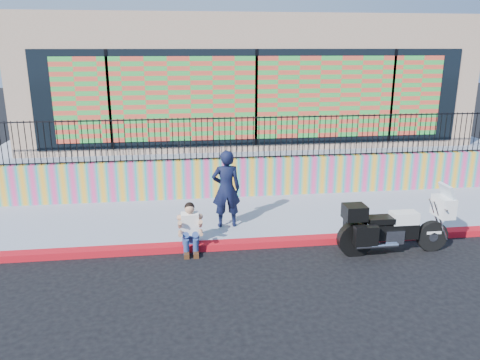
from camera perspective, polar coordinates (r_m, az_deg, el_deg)
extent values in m
plane|color=black|center=(10.71, 5.52, -7.86)|extent=(90.00, 90.00, 0.00)
cube|color=#B70D20|center=(10.68, 5.53, -7.49)|extent=(16.00, 0.30, 0.15)
cube|color=#939BB0|center=(12.17, 3.79, -4.44)|extent=(16.00, 3.00, 0.15)
cube|color=#F03F85|center=(13.47, 2.51, 0.40)|extent=(16.00, 0.20, 1.10)
cube|color=#939BB0|center=(18.40, -0.27, 4.40)|extent=(16.00, 10.00, 1.25)
cube|color=tan|center=(17.86, -0.19, 12.55)|extent=(14.00, 8.00, 4.00)
cube|color=black|center=(13.93, 1.98, 9.93)|extent=(12.60, 0.04, 2.80)
cube|color=#EB4D34|center=(13.90, 2.00, 9.92)|extent=(11.48, 0.02, 2.40)
cylinder|color=black|center=(11.07, 22.35, -6.33)|extent=(0.68, 0.14, 0.68)
cylinder|color=black|center=(10.33, 13.84, -7.14)|extent=(0.68, 0.14, 0.68)
cube|color=black|center=(10.61, 18.32, -5.86)|extent=(0.98, 0.29, 0.35)
cube|color=silver|center=(10.63, 18.02, -6.40)|extent=(0.41, 0.35, 0.31)
cube|color=white|center=(10.59, 19.36, -4.33)|extent=(0.57, 0.33, 0.25)
cube|color=black|center=(10.37, 16.66, -4.65)|extent=(0.57, 0.35, 0.12)
cube|color=white|center=(10.94, 23.55, -2.99)|extent=(0.31, 0.53, 0.43)
cube|color=silver|center=(10.87, 23.93, -1.34)|extent=(0.19, 0.47, 0.35)
cube|color=black|center=(10.09, 13.80, -3.82)|extent=(0.45, 0.43, 0.31)
cube|color=black|center=(10.02, 15.11, -6.57)|extent=(0.49, 0.18, 0.41)
cube|color=black|center=(10.55, 13.84, -5.32)|extent=(0.49, 0.18, 0.41)
cube|color=white|center=(11.04, 22.40, -5.83)|extent=(0.33, 0.16, 0.06)
imported|color=black|center=(11.02, -1.70, -1.08)|extent=(0.69, 0.46, 1.86)
cube|color=navy|center=(10.45, -6.06, -7.05)|extent=(0.36, 0.28, 0.18)
cube|color=white|center=(10.28, -6.11, -5.35)|extent=(0.38, 0.27, 0.54)
sphere|color=tan|center=(10.12, -6.17, -3.53)|extent=(0.21, 0.21, 0.21)
cube|color=#472814|center=(10.13, -6.53, -9.03)|extent=(0.11, 0.26, 0.10)
cube|color=#472814|center=(10.13, -5.38, -8.99)|extent=(0.11, 0.26, 0.10)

